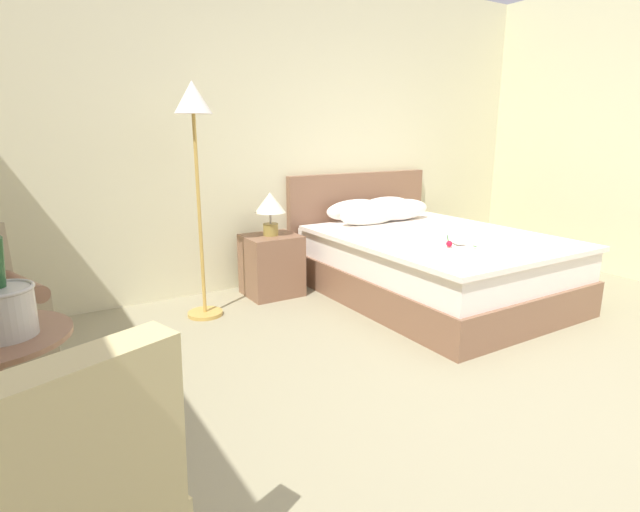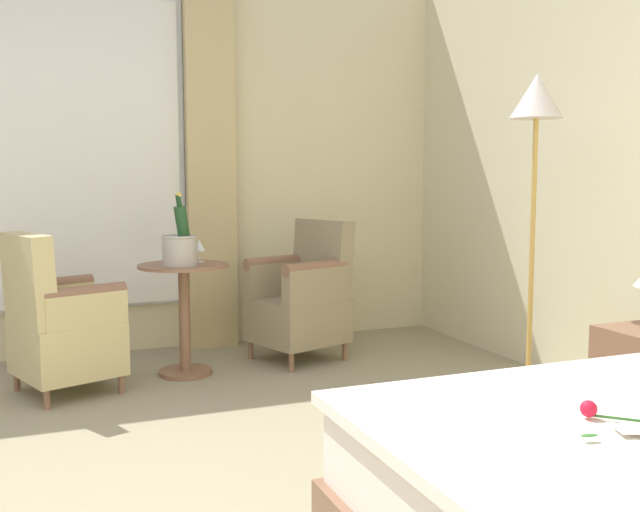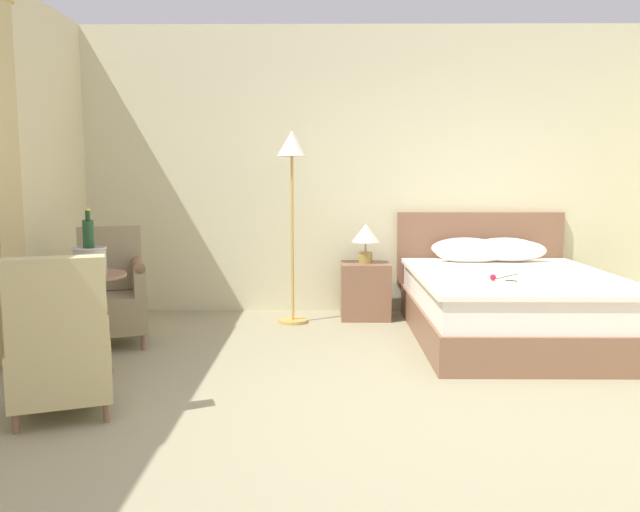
{
  "view_description": "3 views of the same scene",
  "coord_description": "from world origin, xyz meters",
  "views": [
    {
      "loc": [
        -2.14,
        -1.4,
        1.46
      ],
      "look_at": [
        -0.62,
        1.08,
        0.72
      ],
      "focal_mm": 28.0,
      "sensor_mm": 36.0,
      "label": 1
    },
    {
      "loc": [
        2.22,
        -0.15,
        1.25
      ],
      "look_at": [
        -0.67,
        1.0,
        0.92
      ],
      "focal_mm": 40.0,
      "sensor_mm": 36.0,
      "label": 2
    },
    {
      "loc": [
        -0.63,
        -3.52,
        1.37
      ],
      "look_at": [
        -0.67,
        1.21,
        0.78
      ],
      "focal_mm": 35.0,
      "sensor_mm": 36.0,
      "label": 3
    }
  ],
  "objects": [
    {
      "name": "armchair_facing_bed",
      "position": [
        -2.14,
        -0.05,
        0.41
      ],
      "size": [
        0.69,
        0.69,
        0.95
      ],
      "color": "brown",
      "rests_on": "ground"
    },
    {
      "name": "armchair_by_window",
      "position": [
        -2.4,
        1.55,
        0.43
      ],
      "size": [
        0.69,
        0.73,
        0.97
      ],
      "color": "brown",
      "rests_on": "ground"
    },
    {
      "name": "wine_glass_near_bucket",
      "position": [
        -2.36,
        0.82,
        0.82
      ],
      "size": [
        0.08,
        0.08,
        0.15
      ],
      "color": "white",
      "rests_on": "side_table_round"
    },
    {
      "name": "wall_window_side",
      "position": [
        -3.13,
        0.0,
        1.44
      ],
      "size": [
        0.27,
        5.92,
        2.9
      ],
      "color": "beige",
      "rests_on": "ground"
    },
    {
      "name": "side_table_round",
      "position": [
        -2.29,
        0.71,
        0.44
      ],
      "size": [
        0.58,
        0.58,
        0.72
      ],
      "color": "brown",
      "rests_on": "ground"
    },
    {
      "name": "wine_glass_near_edge",
      "position": [
        -2.41,
        0.66,
        0.82
      ],
      "size": [
        0.07,
        0.07,
        0.15
      ],
      "color": "white",
      "rests_on": "side_table_round"
    },
    {
      "name": "floor_lamp_brass",
      "position": [
        -0.94,
        2.35,
        1.47
      ],
      "size": [
        0.28,
        0.28,
        1.81
      ],
      "color": "gold",
      "rests_on": "ground"
    },
    {
      "name": "champagne_bucket",
      "position": [
        -2.23,
        0.68,
        0.84
      ],
      "size": [
        0.23,
        0.23,
        0.46
      ],
      "color": "#B0ACA4",
      "rests_on": "side_table_round"
    }
  ]
}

